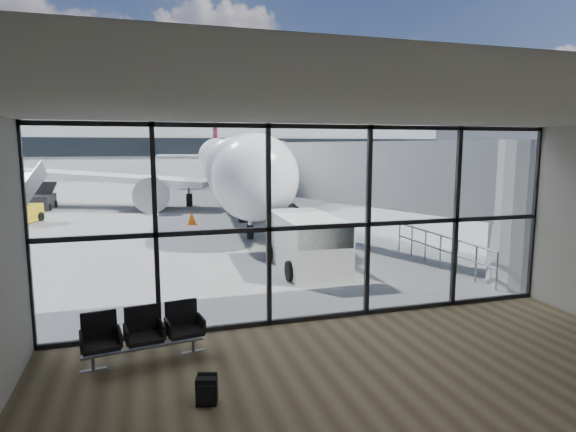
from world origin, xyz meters
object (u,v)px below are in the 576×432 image
seating_row (143,331)px  belt_loader (42,201)px  airliner (227,165)px  mobile_stairs (13,212)px  service_van (307,242)px  backpack (207,391)px

seating_row → belt_loader: 25.88m
airliner → mobile_stairs: size_ratio=8.69×
belt_loader → mobile_stairs: mobile_stairs is taller
airliner → seating_row: bearing=-97.8°
belt_loader → service_van: bearing=-57.6°
service_van → mobile_stairs: bearing=133.2°
seating_row → mobile_stairs: 19.91m
airliner → service_van: (-0.54, -19.06, -1.84)m
backpack → mobile_stairs: bearing=125.4°
service_van → belt_loader: size_ratio=1.14×
backpack → belt_loader: size_ratio=0.13×
seating_row → belt_loader: bearing=95.2°
backpack → airliner: airliner is taller
seating_row → backpack: bearing=-74.1°
seating_row → airliner: 25.30m
service_van → backpack: bearing=-117.4°
seating_row → service_van: size_ratio=0.54×
backpack → service_van: (4.21, 7.52, 0.68)m
service_van → belt_loader: service_van is taller
service_van → airliner: bearing=90.3°
mobile_stairs → service_van: bearing=-31.6°
airliner → belt_loader: size_ratio=9.69×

